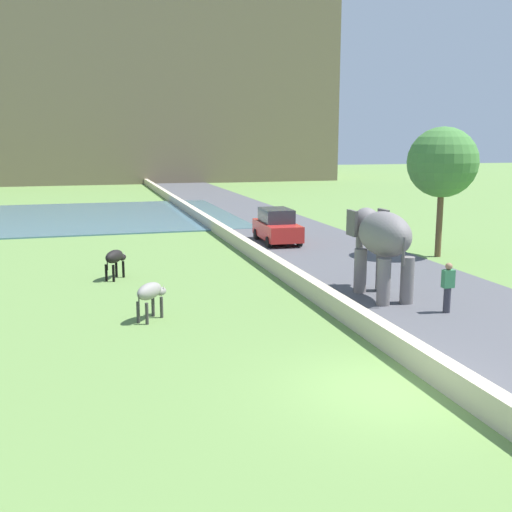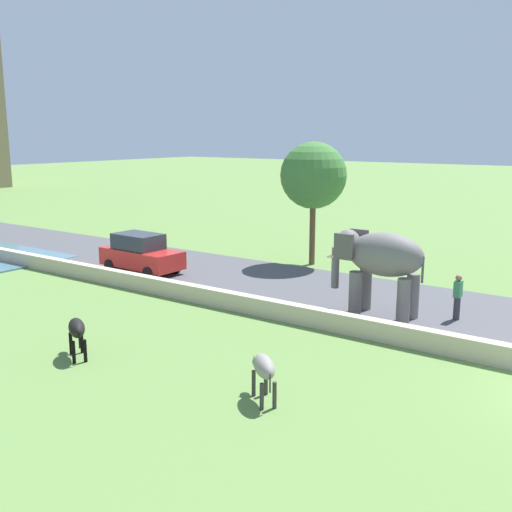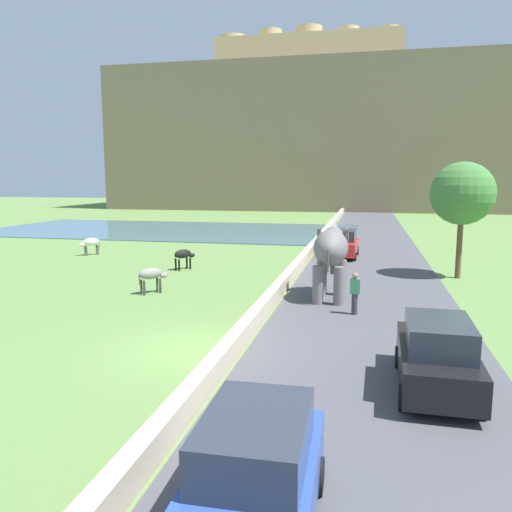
% 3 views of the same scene
% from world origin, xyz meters
% --- Properties ---
extents(ground_plane, '(220.00, 220.00, 0.00)m').
position_xyz_m(ground_plane, '(0.00, 0.00, 0.00)').
color(ground_plane, '#608442').
extents(road_surface, '(7.00, 120.00, 0.06)m').
position_xyz_m(road_surface, '(5.00, 20.00, 0.03)').
color(road_surface, '#4C4C51').
rests_on(road_surface, ground).
extents(barrier_wall, '(0.40, 110.00, 0.64)m').
position_xyz_m(barrier_wall, '(1.20, 18.00, 0.32)').
color(barrier_wall, beige).
rests_on(barrier_wall, ground).
extents(hill_distant, '(64.00, 28.00, 23.12)m').
position_xyz_m(hill_distant, '(-6.00, 77.91, 11.56)').
color(hill_distant, '#75664C').
rests_on(hill_distant, ground).
extents(elephant, '(1.40, 3.46, 2.99)m').
position_xyz_m(elephant, '(3.43, 7.29, 2.04)').
color(elephant, slate).
rests_on(elephant, ground).
extents(person_beside_elephant, '(0.36, 0.22, 1.63)m').
position_xyz_m(person_beside_elephant, '(4.50, 4.86, 0.87)').
color(person_beside_elephant, '#33333D').
rests_on(person_beside_elephant, ground).
extents(car_red, '(1.92, 4.06, 1.80)m').
position_xyz_m(car_red, '(3.43, 18.91, 0.90)').
color(car_red, red).
rests_on(car_red, ground).
extents(cow_grey, '(1.16, 1.27, 1.15)m').
position_xyz_m(cow_grey, '(-4.39, 6.73, 0.84)').
color(cow_grey, gray).
rests_on(cow_grey, ground).
extents(cow_black, '(1.03, 1.35, 1.15)m').
position_xyz_m(cow_black, '(-5.11, 12.66, 0.84)').
color(cow_black, black).
rests_on(cow_black, ground).
extents(tree_near, '(3.17, 3.17, 5.91)m').
position_xyz_m(tree_near, '(9.48, 13.39, 4.30)').
color(tree_near, brown).
rests_on(tree_near, ground).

